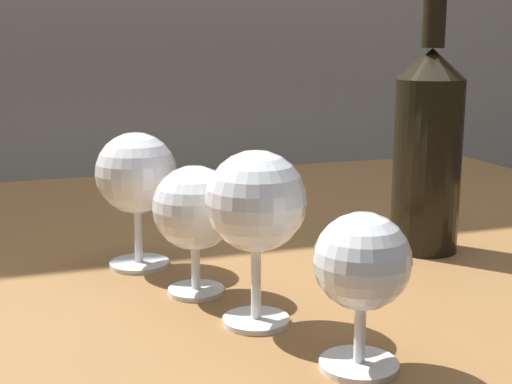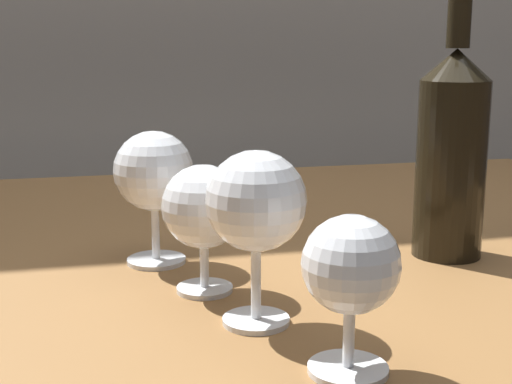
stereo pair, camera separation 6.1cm
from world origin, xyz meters
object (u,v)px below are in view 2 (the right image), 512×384
wine_glass_chardonnay (203,209)px  wine_bottle (452,150)px  wine_glass_amber (256,205)px  wine_glass_cabernet (351,268)px  wine_glass_rose (154,174)px

wine_glass_chardonnay → wine_bottle: size_ratio=0.41×
wine_bottle → wine_glass_chardonnay: bearing=-168.7°
wine_glass_amber → wine_glass_chardonnay: bearing=109.3°
wine_glass_cabernet → wine_glass_amber: bearing=113.3°
wine_glass_amber → wine_glass_rose: bearing=109.8°
wine_glass_chardonnay → wine_glass_amber: bearing=-70.7°
wine_glass_cabernet → wine_glass_amber: 0.12m
wine_glass_rose → wine_bottle: (0.33, -0.05, 0.02)m
wine_glass_rose → wine_bottle: size_ratio=0.48×
wine_glass_cabernet → wine_glass_rose: (-0.12, 0.30, 0.02)m
wine_glass_amber → wine_glass_rose: 0.21m
wine_glass_amber → wine_bottle: (0.26, 0.15, 0.02)m
wine_glass_amber → wine_glass_cabernet: bearing=-66.7°
wine_glass_amber → wine_glass_chardonnay: wine_glass_amber is taller
wine_glass_cabernet → wine_bottle: bearing=50.3°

